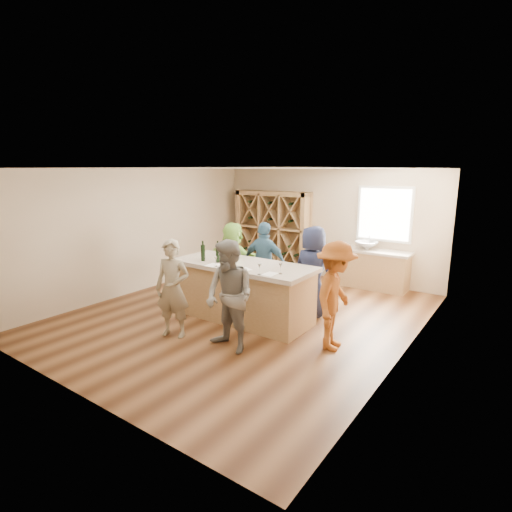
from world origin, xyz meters
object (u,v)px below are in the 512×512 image
Objects in this scene: person_far_mid at (265,264)px; person_far_right at (313,271)px; person_server at (335,296)px; person_near_left at (173,289)px; wine_rack at (272,231)px; sink at (366,245)px; wine_bottle_c at (218,253)px; tasting_counter_base at (243,293)px; wine_bottle_d at (218,255)px; person_near_right at (230,296)px; wine_bottle_a at (203,252)px; person_far_left at (233,259)px; wine_bottle_b at (203,253)px.

person_far_mid is 1.13m from person_far_right.
person_near_left is at bearing 106.38° from person_server.
wine_rack is 2.70m from sink.
wine_bottle_c is 1.85m from person_far_right.
tasting_counter_base is 9.15× the size of wine_bottle_d.
person_near_left is 1.14m from person_near_right.
person_server is at bearing -77.10° from sink.
person_near_right is at bearing -34.65° from wine_bottle_a.
person_near_left is 2.30m from person_far_mid.
person_far_left is (-2.15, -2.38, -0.18)m from sink.
person_near_left is (0.02, -1.20, -0.40)m from wine_bottle_c.
wine_bottle_a is 2.77m from person_server.
wine_bottle_a is at bearing 38.56° from person_far_right.
person_server is 2.41m from person_far_mid.
wine_bottle_d is (0.38, -0.02, -0.00)m from wine_bottle_a.
person_far_mid is (-0.80, 2.16, -0.01)m from person_near_right.
wine_bottle_c reaches higher than wine_bottle_a.
person_near_left is 2.67m from person_server.
person_near_right is (-0.48, -4.59, -0.14)m from sink.
person_far_left reaches higher than wine_bottle_b.
person_near_right is (1.38, -0.92, -0.36)m from wine_bottle_b.
person_near_right reaches higher than person_server.
wine_rack reaches higher than person_server.
wine_bottle_a is 1.22m from person_near_left.
person_far_right is (-0.98, 1.15, 0.01)m from person_server.
wine_bottle_c is 0.17× the size of person_near_right.
person_near_right is at bearing 119.18° from person_server.
wine_bottle_c reaches higher than sink.
person_near_right is 1.01× the size of person_server.
wine_bottle_b reaches higher than wine_bottle_c.
person_far_mid is at bearing 52.94° from person_server.
tasting_counter_base is 2.00m from person_server.
person_far_right is at bearing 32.36° from person_server.
person_server reaches higher than person_far_left.
wine_bottle_a is at bearing 176.59° from wine_bottle_d.
person_far_mid reaches higher than person_server.
person_far_mid is at bearing 4.88° from person_far_right.
person_far_right reaches higher than person_far_mid.
person_far_left is at bearing -77.45° from wine_rack.
wine_bottle_c is 1.19m from person_far_mid.
wine_rack is at bearing 83.30° from person_near_left.
tasting_counter_base is 1.04m from person_far_mid.
person_far_right is (1.47, 1.06, -0.36)m from wine_bottle_c.
tasting_counter_base is 0.86m from wine_bottle_d.
wine_bottle_b is 0.19× the size of person_near_left.
person_near_left reaches higher than wine_bottle_d.
wine_bottle_d is at bearing -72.55° from wine_rack.
person_near_left reaches higher than person_far_left.
wine_bottle_b is 1.09× the size of wine_bottle_d.
person_far_right is at bearing -177.63° from person_far_left.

